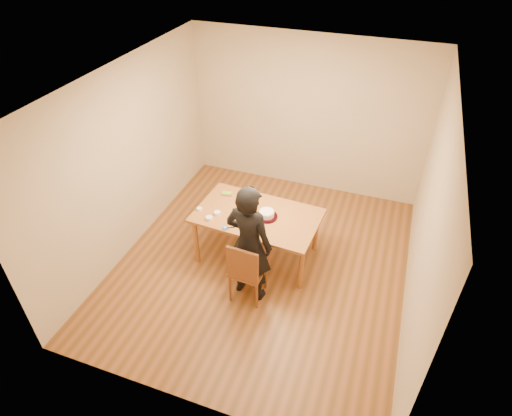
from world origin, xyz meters
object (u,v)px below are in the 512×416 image
(cake, at_px, (267,214))
(person, at_px, (249,244))
(dining_table, at_px, (257,216))
(dining_chair, at_px, (248,270))
(cake_plate, at_px, (267,216))

(cake, relative_size, person, 0.12)
(person, bearing_deg, dining_table, -70.15)
(dining_chair, distance_m, person, 0.41)
(dining_chair, bearing_deg, person, 94.06)
(cake_plate, bearing_deg, person, -89.25)
(dining_chair, height_order, cake_plate, cake_plate)
(cake_plate, relative_size, cake, 1.44)
(dining_table, height_order, cake, cake)
(cake, xyz_separation_m, person, (0.01, -0.72, 0.05))
(dining_table, height_order, person, person)
(cake, distance_m, person, 0.72)
(person, bearing_deg, cake_plate, -81.02)
(dining_table, bearing_deg, dining_chair, -75.33)
(dining_table, relative_size, cake, 8.11)
(cake_plate, height_order, cake, cake)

